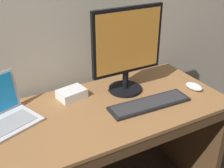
{
  "coord_description": "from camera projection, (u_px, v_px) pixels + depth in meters",
  "views": [
    {
      "loc": [
        -0.58,
        -1.24,
        1.66
      ],
      "look_at": [
        0.11,
        0.0,
        0.92
      ],
      "focal_mm": 46.64,
      "sensor_mm": 36.0,
      "label": 1
    }
  ],
  "objects": [
    {
      "name": "external_drive_box",
      "position": [
        72.0,
        94.0,
        1.74
      ],
      "size": [
        0.18,
        0.14,
        0.05
      ],
      "primitive_type": "cube",
      "rotation": [
        0.0,
        0.0,
        0.18
      ],
      "color": "silver",
      "rests_on": "desk"
    },
    {
      "name": "external_monitor",
      "position": [
        127.0,
        49.0,
        1.69
      ],
      "size": [
        0.45,
        0.21,
        0.52
      ],
      "color": "black",
      "rests_on": "desk"
    },
    {
      "name": "computer_mouse",
      "position": [
        194.0,
        87.0,
        1.83
      ],
      "size": [
        0.09,
        0.13,
        0.04
      ],
      "primitive_type": "ellipsoid",
      "rotation": [
        0.0,
        0.0,
        0.26
      ],
      "color": "white",
      "rests_on": "desk"
    },
    {
      "name": "wired_keyboard",
      "position": [
        150.0,
        104.0,
        1.67
      ],
      "size": [
        0.49,
        0.16,
        0.02
      ],
      "color": "black",
      "rests_on": "desk"
    },
    {
      "name": "desk",
      "position": [
        97.0,
        149.0,
        1.73
      ],
      "size": [
        1.54,
        0.67,
        0.78
      ],
      "color": "olive",
      "rests_on": "ground"
    }
  ]
}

